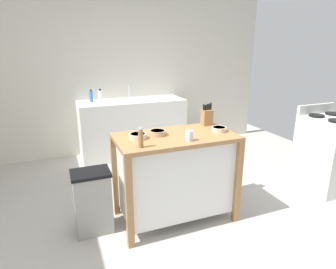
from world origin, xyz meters
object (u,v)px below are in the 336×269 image
object	(u,v)px
bottle_dish_soap	(100,96)
bottle_spray_cleaner	(91,96)
bowl_ceramic_small	(219,129)
pepper_grinder	(141,138)
trash_bin	(93,201)
knife_block	(207,117)
kitchen_island	(175,173)
sink_faucet	(129,92)
bowl_stoneware_deep	(157,133)
drinking_cup	(189,136)
stove	(328,153)
bowl_ceramic_wide	(138,136)

from	to	relation	value
bottle_dish_soap	bottle_spray_cleaner	world-z (taller)	bottle_dish_soap
bowl_ceramic_small	pepper_grinder	bearing A→B (deg)	-168.88
pepper_grinder	bottle_spray_cleaner	size ratio (longest dim) A/B	0.93
pepper_grinder	trash_bin	world-z (taller)	pepper_grinder
knife_block	trash_bin	bearing A→B (deg)	-173.66
kitchen_island	bottle_spray_cleaner	xyz separation A→B (m)	(-0.53, 2.08, 0.50)
bowl_ceramic_small	bottle_dish_soap	xyz separation A→B (m)	(-0.87, 2.05, 0.08)
sink_faucet	bottle_dish_soap	xyz separation A→B (m)	(-0.49, -0.12, -0.01)
bowl_ceramic_small	sink_faucet	distance (m)	2.20
bowl_ceramic_small	pepper_grinder	world-z (taller)	pepper_grinder
bowl_stoneware_deep	bowl_ceramic_small	bearing A→B (deg)	-9.98
drinking_cup	stove	world-z (taller)	stove
knife_block	bottle_spray_cleaner	world-z (taller)	knife_block
kitchen_island	stove	bearing A→B (deg)	-2.25
sink_faucet	bottle_spray_cleaner	distance (m)	0.62
pepper_grinder	sink_faucet	bearing A→B (deg)	77.88
bowl_stoneware_deep	stove	world-z (taller)	stove
drinking_cup	bottle_dish_soap	distance (m)	2.26
bottle_spray_cleaner	stove	distance (m)	3.42
drinking_cup	bowl_ceramic_wide	bearing A→B (deg)	150.20
bowl_ceramic_wide	bottle_dish_soap	xyz separation A→B (m)	(-0.03, 1.97, 0.08)
knife_block	bottle_spray_cleaner	distance (m)	2.11
bowl_ceramic_wide	sink_faucet	size ratio (longest dim) A/B	0.77
pepper_grinder	stove	xyz separation A→B (m)	(2.47, 0.13, -0.53)
sink_faucet	stove	xyz separation A→B (m)	(1.97, -2.21, -0.56)
bowl_stoneware_deep	bottle_dish_soap	size ratio (longest dim) A/B	0.79
bowl_ceramic_wide	bottle_spray_cleaner	size ratio (longest dim) A/B	0.88
pepper_grinder	bottle_dish_soap	distance (m)	2.22
bottle_dish_soap	bottle_spray_cleaner	xyz separation A→B (m)	(-0.13, 0.08, -0.01)
bowl_ceramic_small	drinking_cup	xyz separation A→B (m)	(-0.42, -0.16, 0.02)
bottle_dish_soap	pepper_grinder	bearing A→B (deg)	-90.30
bowl_ceramic_small	pepper_grinder	size ratio (longest dim) A/B	0.85
knife_block	sink_faucet	size ratio (longest dim) A/B	1.12
bowl_ceramic_wide	pepper_grinder	world-z (taller)	pepper_grinder
bowl_stoneware_deep	bottle_dish_soap	world-z (taller)	bottle_dish_soap
bowl_ceramic_small	drinking_cup	bearing A→B (deg)	-158.63
sink_faucet	bottle_spray_cleaner	xyz separation A→B (m)	(-0.62, -0.05, -0.02)
bottle_spray_cleaner	stove	xyz separation A→B (m)	(2.59, -2.16, -0.54)
drinking_cup	trash_bin	distance (m)	1.13
bowl_ceramic_wide	pepper_grinder	bearing A→B (deg)	-99.90
bowl_ceramic_wide	stove	distance (m)	2.48
kitchen_island	sink_faucet	bearing A→B (deg)	87.66
knife_block	trash_bin	distance (m)	1.48
trash_bin	knife_block	bearing A→B (deg)	6.34
bowl_stoneware_deep	trash_bin	xyz separation A→B (m)	(-0.67, 0.01, -0.62)
bowl_ceramic_small	trash_bin	distance (m)	1.44
drinking_cup	stove	size ratio (longest dim) A/B	0.09
bowl_ceramic_small	bottle_dish_soap	distance (m)	2.22
kitchen_island	trash_bin	world-z (taller)	kitchen_island
bottle_dish_soap	knife_block	bearing A→B (deg)	-63.84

